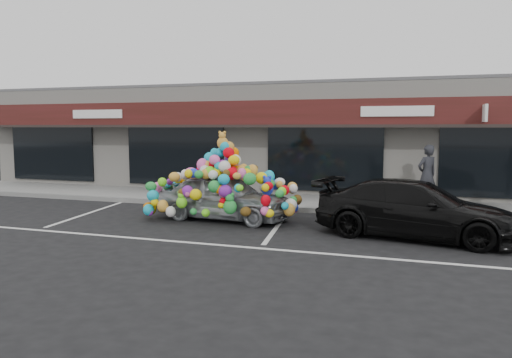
% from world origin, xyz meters
% --- Properties ---
extents(ground, '(90.00, 90.00, 0.00)m').
position_xyz_m(ground, '(0.00, 0.00, 0.00)').
color(ground, black).
rests_on(ground, ground).
extents(shop_building, '(24.00, 7.20, 4.31)m').
position_xyz_m(shop_building, '(0.00, 8.44, 2.16)').
color(shop_building, beige).
rests_on(shop_building, ground).
extents(sidewalk, '(26.00, 3.00, 0.15)m').
position_xyz_m(sidewalk, '(0.00, 4.00, 0.07)').
color(sidewalk, gray).
rests_on(sidewalk, ground).
extents(kerb, '(26.00, 0.18, 0.16)m').
position_xyz_m(kerb, '(0.00, 2.50, 0.07)').
color(kerb, slate).
rests_on(kerb, ground).
extents(parking_stripe_left, '(0.73, 4.37, 0.01)m').
position_xyz_m(parking_stripe_left, '(-3.20, 0.20, 0.00)').
color(parking_stripe_left, silver).
rests_on(parking_stripe_left, ground).
extents(parking_stripe_mid, '(0.73, 4.37, 0.01)m').
position_xyz_m(parking_stripe_mid, '(2.80, 0.20, 0.00)').
color(parking_stripe_mid, silver).
rests_on(parking_stripe_mid, ground).
extents(parking_stripe_right, '(0.73, 4.37, 0.01)m').
position_xyz_m(parking_stripe_right, '(8.20, 0.20, 0.00)').
color(parking_stripe_right, silver).
rests_on(parking_stripe_right, ground).
extents(lane_line, '(14.00, 0.12, 0.01)m').
position_xyz_m(lane_line, '(2.00, -2.30, 0.00)').
color(lane_line, silver).
rests_on(lane_line, ground).
extents(toy_car, '(2.82, 4.30, 2.41)m').
position_xyz_m(toy_car, '(1.11, 0.55, 0.82)').
color(toy_car, '#B1B9BD').
rests_on(toy_car, ground).
extents(black_sedan, '(2.74, 4.97, 1.36)m').
position_xyz_m(black_sedan, '(6.28, -0.11, 0.68)').
color(black_sedan, black).
rests_on(black_sedan, ground).
extents(pedestrian_a, '(0.83, 0.80, 1.91)m').
position_xyz_m(pedestrian_a, '(6.54, 4.39, 1.10)').
color(pedestrian_a, '#24242A').
rests_on(pedestrian_a, sidewalk).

